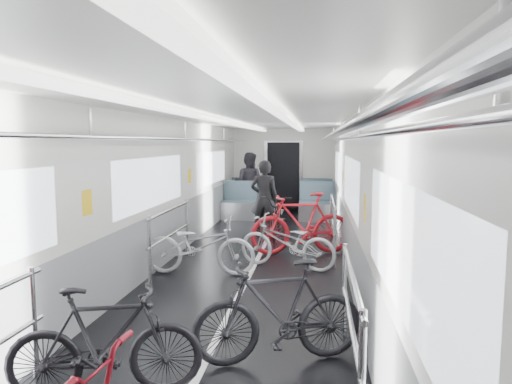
% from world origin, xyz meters
% --- Properties ---
extents(car_shell, '(3.02, 14.01, 2.41)m').
position_xyz_m(car_shell, '(0.00, 1.78, 1.13)').
color(car_shell, black).
rests_on(car_shell, ground).
extents(bike_left_mid, '(1.56, 0.83, 0.90)m').
position_xyz_m(bike_left_mid, '(-0.62, -3.39, 0.45)').
color(bike_left_mid, black).
rests_on(bike_left_mid, floor).
extents(bike_left_far, '(1.71, 0.61, 0.89)m').
position_xyz_m(bike_left_far, '(-0.75, -0.00, 0.45)').
color(bike_left_far, '#BABABF').
rests_on(bike_left_far, floor).
extents(bike_right_near, '(1.64, 0.92, 0.95)m').
position_xyz_m(bike_right_near, '(0.67, -2.63, 0.48)').
color(bike_right_near, black).
rests_on(bike_right_near, floor).
extents(bike_right_mid, '(1.70, 0.99, 0.84)m').
position_xyz_m(bike_right_mid, '(0.53, 0.50, 0.42)').
color(bike_right_mid, '#AEADB2').
rests_on(bike_right_mid, floor).
extents(bike_right_far, '(1.92, 1.02, 1.11)m').
position_xyz_m(bike_right_far, '(0.73, 1.47, 0.55)').
color(bike_right_far, red).
rests_on(bike_right_far, floor).
extents(bike_aisle, '(0.64, 1.78, 0.93)m').
position_xyz_m(bike_aisle, '(0.19, 2.80, 0.47)').
color(bike_aisle, black).
rests_on(bike_aisle, floor).
extents(person_standing, '(0.60, 0.40, 1.64)m').
position_xyz_m(person_standing, '(-0.10, 2.90, 0.82)').
color(person_standing, black).
rests_on(person_standing, floor).
extents(person_seated, '(0.96, 0.81, 1.72)m').
position_xyz_m(person_seated, '(-0.89, 5.97, 0.86)').
color(person_seated, '#2A272E').
rests_on(person_seated, floor).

